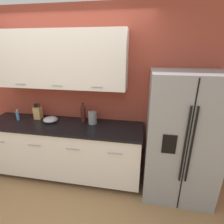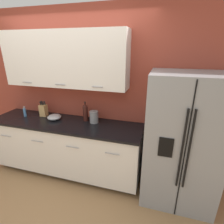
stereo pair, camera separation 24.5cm
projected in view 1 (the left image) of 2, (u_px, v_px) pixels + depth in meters
name	position (u px, v px, depth m)	size (l,w,h in m)	color
wall_back	(69.00, 86.00, 2.75)	(10.00, 0.39, 2.60)	#993D2D
counter_unit	(65.00, 150.00, 2.83)	(2.46, 0.64, 0.92)	black
refrigerator	(181.00, 138.00, 2.35)	(0.92, 0.74, 1.76)	gray
knife_block	(38.00, 113.00, 2.84)	(0.11, 0.10, 0.27)	tan
wine_bottle	(83.00, 113.00, 2.71)	(0.08, 0.08, 0.31)	#3D1914
soap_dispenser	(18.00, 116.00, 2.80)	(0.05, 0.04, 0.18)	#4C7FB2
steel_canister	(93.00, 118.00, 2.67)	(0.14, 0.14, 0.20)	gray
mixing_bowl	(50.00, 120.00, 2.73)	(0.22, 0.22, 0.08)	#A3A3A5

